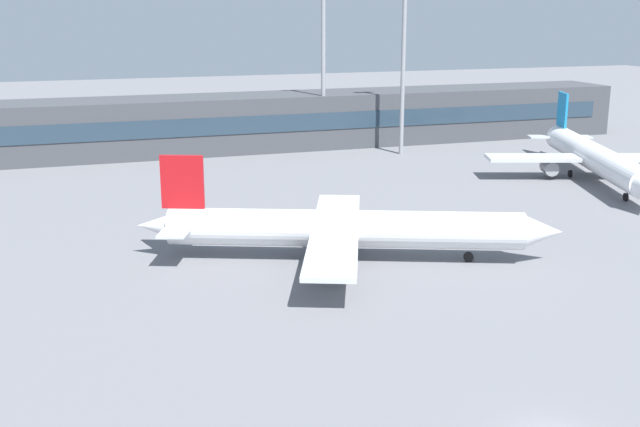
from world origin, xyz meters
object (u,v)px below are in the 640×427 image
at_px(floodlight_tower_west, 323,57).
at_px(airplane_near, 348,229).
at_px(floodlight_tower_east, 403,60).
at_px(airplane_mid, 595,158).

bearing_deg(floodlight_tower_west, airplane_near, -106.49).
bearing_deg(floodlight_tower_east, airplane_mid, -57.89).
bearing_deg(airplane_mid, airplane_near, -153.33).
xyz_separation_m(airplane_mid, floodlight_tower_west, (-27.72, 34.40, 12.07)).
distance_m(airplane_near, floodlight_tower_west, 60.43).
distance_m(airplane_near, floodlight_tower_east, 57.75).
bearing_deg(airplane_mid, floodlight_tower_east, 122.11).
distance_m(airplane_mid, floodlight_tower_west, 45.79).
relative_size(airplane_mid, floodlight_tower_east, 1.56).
xyz_separation_m(airplane_near, airplane_mid, (44.51, 22.36, 0.15)).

